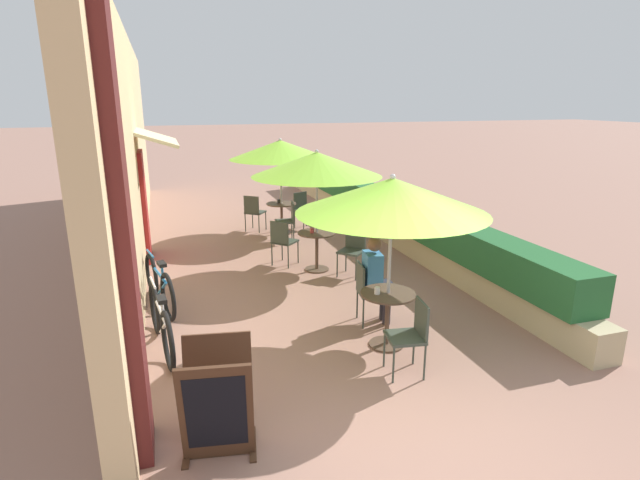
% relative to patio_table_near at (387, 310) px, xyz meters
% --- Properties ---
extents(ground_plane, '(120.00, 120.00, 0.00)m').
position_rel_patio_table_near_xyz_m(ground_plane, '(-0.52, -1.72, -0.49)').
color(ground_plane, '#936B5B').
extents(cafe_facade_wall, '(0.98, 14.42, 4.20)m').
position_rel_patio_table_near_xyz_m(cafe_facade_wall, '(-3.07, 5.35, 1.60)').
color(cafe_facade_wall, '#D6B784').
rests_on(cafe_facade_wall, ground_plane).
extents(planter_hedge, '(0.60, 13.42, 1.01)m').
position_rel_patio_table_near_xyz_m(planter_hedge, '(2.23, 5.39, 0.05)').
color(planter_hedge, tan).
rests_on(planter_hedge, ground_plane).
extents(patio_table_near, '(0.69, 0.69, 0.72)m').
position_rel_patio_table_near_xyz_m(patio_table_near, '(0.00, 0.00, 0.00)').
color(patio_table_near, brown).
rests_on(patio_table_near, ground_plane).
extents(patio_umbrella_near, '(2.30, 2.30, 2.20)m').
position_rel_patio_table_near_xyz_m(patio_umbrella_near, '(0.00, 0.00, 1.45)').
color(patio_umbrella_near, '#B7B7BC').
rests_on(patio_umbrella_near, ground_plane).
extents(cafe_chair_near_left, '(0.46, 0.46, 0.87)m').
position_rel_patio_table_near_xyz_m(cafe_chair_near_left, '(-0.03, -0.69, 0.03)').
color(cafe_chair_near_left, '#384238').
rests_on(cafe_chair_near_left, ground_plane).
extents(cafe_chair_near_right, '(0.46, 0.46, 0.87)m').
position_rel_patio_table_near_xyz_m(cafe_chair_near_right, '(0.03, 0.69, 0.03)').
color(cafe_chair_near_right, '#384238').
rests_on(cafe_chair_near_right, ground_plane).
extents(seated_patron_near_right, '(0.44, 0.38, 1.25)m').
position_rel_patio_table_near_xyz_m(seated_patron_near_right, '(0.14, 0.67, 0.20)').
color(seated_patron_near_right, '#23232D').
rests_on(seated_patron_near_right, ground_plane).
extents(coffee_cup_near, '(0.07, 0.07, 0.09)m').
position_rel_patio_table_near_xyz_m(coffee_cup_near, '(-0.15, 0.01, 0.27)').
color(coffee_cup_near, white).
rests_on(coffee_cup_near, patio_table_near).
extents(patio_table_mid, '(0.69, 0.69, 0.72)m').
position_rel_patio_table_near_xyz_m(patio_table_mid, '(0.03, 3.07, 0.00)').
color(patio_table_mid, brown).
rests_on(patio_table_mid, ground_plane).
extents(patio_umbrella_mid, '(2.30, 2.30, 2.20)m').
position_rel_patio_table_near_xyz_m(patio_umbrella_mid, '(0.03, 3.07, 1.45)').
color(patio_umbrella_mid, '#B7B7BC').
rests_on(patio_umbrella_mid, ground_plane).
extents(cafe_chair_mid_left, '(0.57, 0.57, 0.87)m').
position_rel_patio_table_near_xyz_m(cafe_chair_mid_left, '(-0.50, 3.51, 0.03)').
color(cafe_chair_mid_left, '#384238').
rests_on(cafe_chair_mid_left, ground_plane).
extents(cafe_chair_mid_right, '(0.57, 0.57, 0.87)m').
position_rel_patio_table_near_xyz_m(cafe_chair_mid_right, '(0.57, 2.63, 0.03)').
color(cafe_chair_mid_right, '#384238').
rests_on(cafe_chair_mid_right, ground_plane).
extents(coffee_cup_mid, '(0.07, 0.07, 0.09)m').
position_rel_patio_table_near_xyz_m(coffee_cup_mid, '(-0.06, 3.05, 0.27)').
color(coffee_cup_mid, '#B73D3D').
rests_on(coffee_cup_mid, patio_table_mid).
extents(patio_table_far, '(0.69, 0.69, 0.72)m').
position_rel_patio_table_near_xyz_m(patio_table_far, '(0.04, 5.81, 0.00)').
color(patio_table_far, brown).
rests_on(patio_table_far, ground_plane).
extents(patio_umbrella_far, '(2.30, 2.30, 2.20)m').
position_rel_patio_table_near_xyz_m(patio_umbrella_far, '(0.04, 5.81, 1.45)').
color(patio_umbrella_far, '#B7B7BC').
rests_on(patio_umbrella_far, ground_plane).
extents(cafe_chair_far_left, '(0.45, 0.45, 0.87)m').
position_rel_patio_table_near_xyz_m(cafe_chair_far_left, '(0.01, 5.12, 0.03)').
color(cafe_chair_far_left, '#384238').
rests_on(cafe_chair_far_left, ground_plane).
extents(cafe_chair_far_right, '(0.52, 0.52, 0.87)m').
position_rel_patio_table_near_xyz_m(cafe_chair_far_right, '(0.65, 6.13, 0.03)').
color(cafe_chair_far_right, '#384238').
rests_on(cafe_chair_far_right, ground_plane).
extents(cafe_chair_far_back, '(0.56, 0.56, 0.87)m').
position_rel_patio_table_near_xyz_m(cafe_chair_far_back, '(-0.55, 6.17, 0.03)').
color(cafe_chair_far_back, '#384238').
rests_on(cafe_chair_far_back, ground_plane).
extents(coffee_cup_far, '(0.07, 0.07, 0.09)m').
position_rel_patio_table_near_xyz_m(coffee_cup_far, '(-0.02, 5.83, 0.27)').
color(coffee_cup_far, '#232328').
rests_on(coffee_cup_far, patio_table_far).
extents(bicycle_leaning, '(0.30, 1.75, 0.81)m').
position_rel_patio_table_near_xyz_m(bicycle_leaning, '(-2.72, 0.75, -0.12)').
color(bicycle_leaning, black).
rests_on(bicycle_leaning, ground_plane).
extents(bicycle_second, '(0.43, 1.72, 0.80)m').
position_rel_patio_table_near_xyz_m(bicycle_second, '(-2.73, 2.14, -0.12)').
color(bicycle_second, black).
rests_on(bicycle_second, ground_plane).
extents(menu_board, '(0.71, 0.72, 1.00)m').
position_rel_patio_table_near_xyz_m(menu_board, '(-2.27, -1.34, 0.00)').
color(menu_board, '#422819').
rests_on(menu_board, ground_plane).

